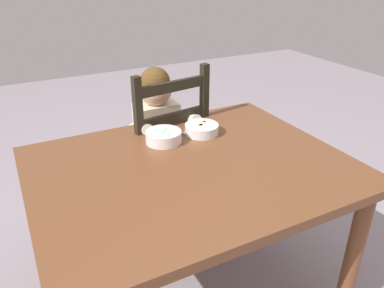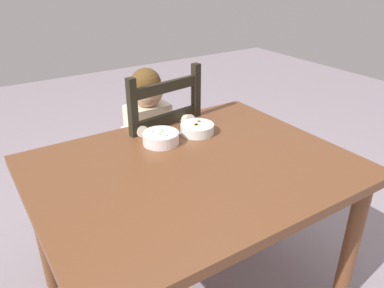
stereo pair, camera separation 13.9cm
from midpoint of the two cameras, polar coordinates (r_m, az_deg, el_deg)
name	(u,v)px [view 1 (the left image)]	position (r m, az deg, el deg)	size (l,w,h in m)	color
dining_table	(191,184)	(1.56, 2.44, -6.16)	(1.25, 0.98, 0.70)	brown
dining_chair	(161,156)	(2.08, -2.80, -1.90)	(0.47, 0.47, 0.98)	black
child_figure	(159,129)	(2.00, -3.04, 2.27)	(0.32, 0.31, 0.96)	beige
bowl_of_peas	(164,136)	(1.68, -1.96, 1.12)	(0.16, 0.16, 0.05)	white
bowl_of_carrots	(202,129)	(1.77, 3.74, 2.27)	(0.16, 0.16, 0.05)	white
spoon	(191,134)	(1.76, 2.06, 1.45)	(0.10, 0.12, 0.01)	silver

